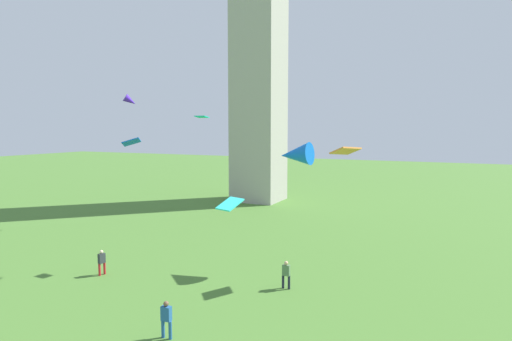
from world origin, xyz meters
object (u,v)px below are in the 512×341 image
kite_flying_0 (130,101)px  person_2 (286,273)px  kite_flying_1 (295,155)px  kite_flying_5 (346,151)px  person_0 (102,261)px  kite_flying_2 (131,142)px  person_1 (166,317)px  kite_flying_4 (230,204)px  kite_flying_3 (202,117)px

kite_flying_0 → person_2: bearing=-164.5°
kite_flying_1 → kite_flying_5: kite_flying_1 is taller
person_0 → kite_flying_2: 7.54m
person_1 → kite_flying_4: 5.85m
person_2 → person_0: bearing=11.7°
person_2 → kite_flying_3: (-6.93, 2.43, 8.79)m
kite_flying_0 → kite_flying_4: (19.63, -16.68, -5.54)m
kite_flying_0 → kite_flying_3: (12.41, -7.22, -1.83)m
kite_flying_0 → kite_flying_2: (9.01, -10.15, -3.46)m
person_2 → kite_flying_2: bearing=0.7°
person_1 → kite_flying_5: kite_flying_5 is taller
person_2 → kite_flying_3: kite_flying_3 is taller
kite_flying_2 → kite_flying_4: (10.62, -6.53, -2.08)m
kite_flying_0 → kite_flying_2: kite_flying_0 is taller
kite_flying_3 → kite_flying_4: kite_flying_3 is taller
kite_flying_3 → kite_flying_4: 12.46m
person_1 → kite_flying_5: (5.11, 10.46, 6.69)m
person_1 → kite_flying_1: 13.10m
kite_flying_4 → kite_flying_5: 10.51m
person_1 → kite_flying_3: size_ratio=1.89×
person_2 → kite_flying_5: (2.47, 3.13, 6.72)m
kite_flying_1 → kite_flying_4: size_ratio=2.17×
person_0 → kite_flying_4: size_ratio=1.46×
kite_flying_4 → kite_flying_3: bearing=47.1°
kite_flying_5 → person_0: bearing=142.1°
kite_flying_2 → kite_flying_4: kite_flying_2 is taller
kite_flying_3 → kite_flying_5: bearing=-172.7°
person_0 → person_1: 9.54m
person_1 → kite_flying_3: kite_flying_3 is taller
kite_flying_2 → kite_flying_4: bearing=114.9°
kite_flying_0 → kite_flying_4: 26.34m
person_1 → person_2: 7.79m
kite_flying_2 → kite_flying_5: 13.31m
person_0 → kite_flying_4: 13.11m
person_2 → kite_flying_3: 11.46m
person_1 → kite_flying_2: size_ratio=1.34×
kite_flying_5 → person_2: bearing=170.5°
kite_flying_2 → kite_flying_5: size_ratio=0.64×
person_0 → kite_flying_5: bearing=124.6°
kite_flying_3 → kite_flying_5: kite_flying_3 is taller
kite_flying_3 → kite_flying_5: (9.39, 0.70, -2.07)m
person_1 → kite_flying_0: 26.06m
person_0 → kite_flying_5: (13.45, 5.82, 6.74)m
person_2 → kite_flying_5: 7.82m
person_2 → kite_flying_4: size_ratio=1.49×
kite_flying_2 → kite_flying_1: bearing=172.2°
person_2 → kite_flying_4: kite_flying_4 is taller
kite_flying_4 → person_0: bearing=78.7°
person_2 → kite_flying_0: bearing=-28.5°
person_0 → kite_flying_0: kite_flying_0 is taller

